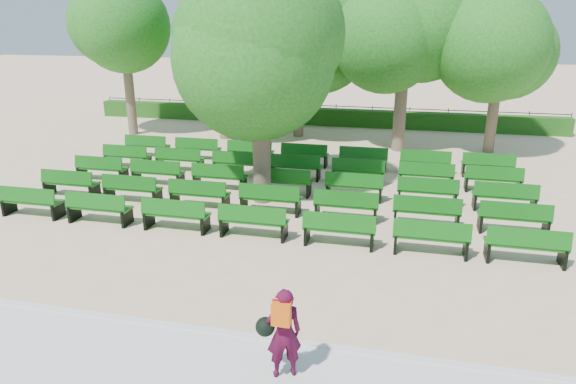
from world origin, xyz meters
name	(u,v)px	position (x,y,z in m)	size (l,w,h in m)	color
ground	(238,211)	(0.00, 0.00, 0.00)	(120.00, 120.00, 0.00)	#D9B190
paving	(104,358)	(0.00, -7.40, 0.03)	(30.00, 2.20, 0.06)	silver
curb	(136,321)	(0.00, -6.25, 0.05)	(30.00, 0.12, 0.10)	silver
hedge	(317,116)	(0.00, 14.00, 0.45)	(26.00, 0.70, 0.90)	#1E5415
fence	(318,123)	(0.00, 14.40, 0.00)	(26.00, 0.10, 1.02)	black
tree_line	(303,140)	(0.00, 10.00, 0.00)	(21.80, 6.80, 7.04)	#25721F
bench_array	(285,191)	(1.03, 1.93, 0.10)	(1.89, 0.66, 1.18)	#105B11
tree_among	(260,57)	(0.47, 1.11, 4.54)	(5.15, 5.15, 6.88)	brown
person	(282,332)	(3.13, -7.15, 0.88)	(0.79, 0.58, 1.58)	#420924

